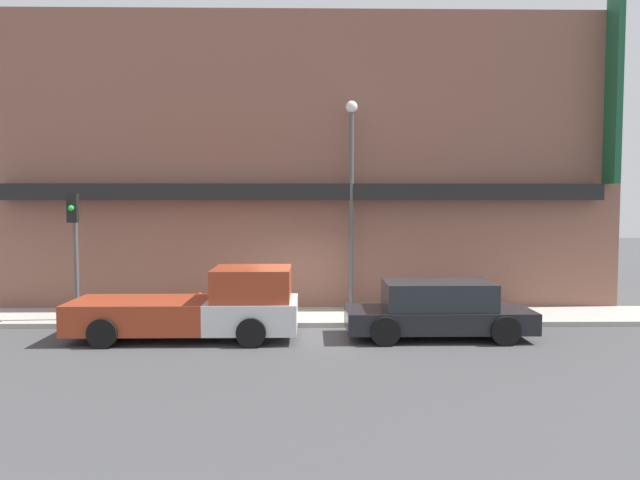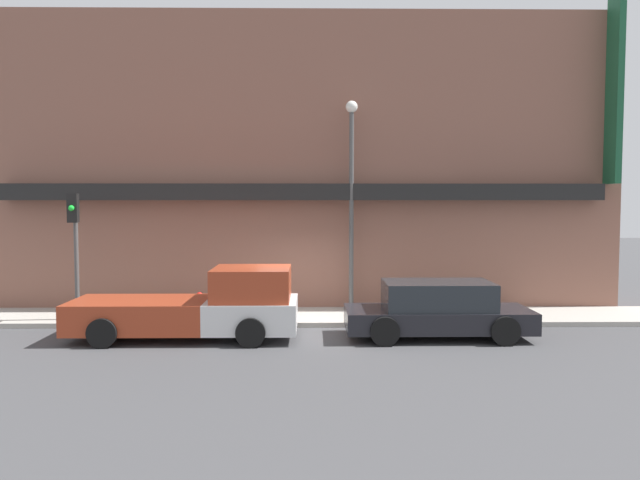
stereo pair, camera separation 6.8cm
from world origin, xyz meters
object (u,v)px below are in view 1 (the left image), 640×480
fire_hydrant (199,305)px  street_lamp (351,182)px  parked_car (438,310)px  traffic_light (74,233)px  pickup_truck (201,307)px

fire_hydrant → street_lamp: street_lamp is taller
parked_car → traffic_light: traffic_light is taller
fire_hydrant → street_lamp: 5.74m
parked_car → fire_hydrant: 6.73m
parked_car → fire_hydrant: size_ratio=6.43×
fire_hydrant → pickup_truck: bearing=-78.8°
pickup_truck → parked_car: pickup_truck is taller
fire_hydrant → street_lamp: bearing=14.0°
traffic_light → parked_car: bearing=-10.3°
parked_car → traffic_light: 10.09m
traffic_light → fire_hydrant: bearing=5.8°
pickup_truck → street_lamp: bearing=37.1°
parked_car → traffic_light: (-9.75, 1.76, 1.87)m
traffic_light → street_lamp: bearing=10.5°
parked_car → fire_hydrant: bearing=161.6°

